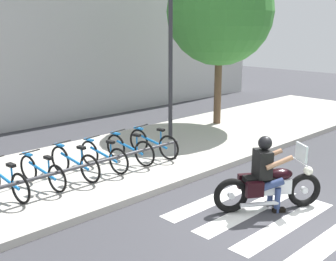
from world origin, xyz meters
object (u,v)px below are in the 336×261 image
(bicycle_1, at_px, (5,181))
(bicycle_2, at_px, (42,172))
(bicycle_6, at_px, (153,143))
(rider, at_px, (266,168))
(bike_rack, at_px, (88,166))
(bicycle_5, at_px, (130,149))
(street_lamp, at_px, (171,53))
(tree_near_rack, at_px, (220,12))
(bicycle_4, at_px, (104,156))
(bicycle_3, at_px, (74,163))
(motorcycle, at_px, (269,186))

(bicycle_1, xyz_separation_m, bicycle_2, (0.77, 0.00, -0.01))
(bicycle_1, relative_size, bicycle_6, 0.99)
(rider, xyz_separation_m, bike_rack, (-1.91, 3.08, -0.27))
(bicycle_5, bearing_deg, bike_rack, -160.23)
(bicycle_2, height_order, bicycle_5, bicycle_5)
(bicycle_1, xyz_separation_m, street_lamp, (5.33, 0.89, 2.17))
(street_lamp, height_order, tree_near_rack, tree_near_rack)
(bicycle_4, relative_size, bicycle_6, 0.98)
(bicycle_3, bearing_deg, rider, -62.31)
(bicycle_2, xyz_separation_m, tree_near_rack, (7.18, 1.29, 3.36))
(bicycle_1, bearing_deg, street_lamp, 9.48)
(bicycle_2, distance_m, bicycle_3, 0.77)
(bicycle_3, distance_m, street_lamp, 4.45)
(motorcycle, height_order, bicycle_5, motorcycle)
(motorcycle, height_order, bike_rack, motorcycle)
(bicycle_4, relative_size, bike_rack, 0.30)
(bicycle_3, xyz_separation_m, tree_near_rack, (6.41, 1.29, 3.34))
(rider, height_order, bicycle_4, rider)
(bicycle_4, xyz_separation_m, tree_near_rack, (5.64, 1.29, 3.35))
(bicycle_2, bearing_deg, tree_near_rack, 10.19)
(bicycle_3, bearing_deg, bicycle_4, 0.03)
(bicycle_4, height_order, tree_near_rack, tree_near_rack)
(rider, distance_m, bicycle_5, 3.67)
(bicycle_4, xyz_separation_m, street_lamp, (3.02, 0.89, 2.17))
(bicycle_4, bearing_deg, bicycle_5, -0.04)
(bicycle_4, xyz_separation_m, bicycle_6, (1.54, -0.00, 0.01))
(bike_rack, relative_size, street_lamp, 1.19)
(motorcycle, relative_size, bicycle_5, 1.17)
(street_lamp, bearing_deg, bicycle_3, -166.78)
(bicycle_5, bearing_deg, street_lamp, 21.61)
(bicycle_3, height_order, bicycle_5, bicycle_3)
(bicycle_1, distance_m, tree_near_rack, 8.72)
(bicycle_3, xyz_separation_m, street_lamp, (3.79, 0.89, 2.16))
(bicycle_5, xyz_separation_m, tree_near_rack, (4.86, 1.29, 3.35))
(bicycle_3, distance_m, tree_near_rack, 7.34)
(bike_rack, bearing_deg, bicycle_5, 19.77)
(bicycle_4, relative_size, bicycle_5, 1.00)
(bicycle_6, bearing_deg, bike_rack, -166.52)
(motorcycle, distance_m, bicycle_4, 3.87)
(bicycle_2, height_order, street_lamp, street_lamp)
(rider, distance_m, bicycle_4, 3.82)
(bicycle_5, relative_size, bicycle_6, 0.97)
(rider, height_order, bicycle_1, rider)
(rider, xyz_separation_m, bicycle_6, (0.41, 3.63, -0.34))
(bicycle_3, bearing_deg, motorcycle, -61.84)
(bicycle_3, bearing_deg, bicycle_2, 179.93)
(rider, xyz_separation_m, bicycle_5, (-0.36, 3.63, -0.34))
(bike_rack, height_order, street_lamp, street_lamp)
(bicycle_4, height_order, street_lamp, street_lamp)
(street_lamp, bearing_deg, bicycle_6, -148.92)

